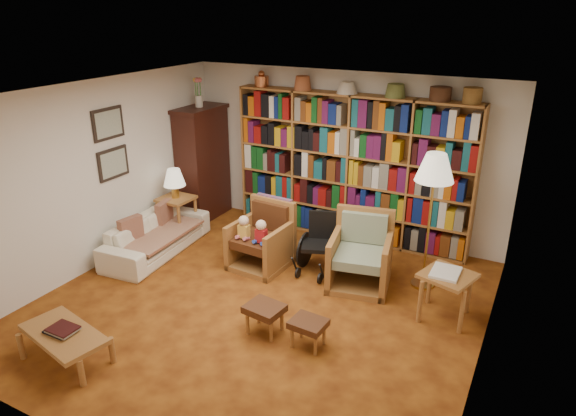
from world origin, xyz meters
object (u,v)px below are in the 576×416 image
Objects in this scene: side_table_lamp at (177,206)px; side_table_papers at (447,281)px; armchair_leather at (264,239)px; wheelchair at (320,245)px; footstool_b at (308,325)px; sofa at (156,235)px; floor_lamp at (435,173)px; coffee_table at (64,336)px; footstool_a at (265,310)px; armchair_sage at (363,257)px.

side_table_papers is (4.16, -0.38, -0.01)m from side_table_lamp.
side_table_lamp is 0.69× the size of armchair_leather.
footstool_b is (0.59, -1.58, -0.12)m from wheelchair.
side_table_lamp is 0.95× the size of side_table_papers.
side_table_papers is (4.06, 0.22, 0.21)m from sofa.
floor_lamp is (2.11, 0.43, 1.14)m from armchair_leather.
side_table_papers reaches higher than coffee_table.
side_table_papers reaches higher than footstool_a.
coffee_table is at bearing -141.43° from side_table_papers.
wheelchair is 1.25× the size of side_table_papers.
floor_lamp is 4.43m from coffee_table.
wheelchair is 1.89× the size of footstool_a.
armchair_leather is 2.44m from floor_lamp.
sofa is 3.97m from floor_lamp.
armchair_leather reaches higher than side_table_lamp.
armchair_leather is 2.09× the size of footstool_a.
wheelchair is at bearing 13.22° from armchair_leather.
coffee_table is at bearing -131.57° from floor_lamp.
footstool_a is at bearing -109.76° from armchair_sage.
footstool_b is at bearing -113.52° from sofa.
floor_lamp is 1.27m from side_table_papers.
sofa is at bearing 161.33° from footstool_b.
armchair_sage is 2.16× the size of footstool_a.
sofa reaches higher than footstool_b.
armchair_leather is 0.97× the size of armchair_sage.
side_table_lamp is 0.67× the size of armchair_sage.
armchair_leather is at bearing 133.96° from footstool_b.
footstool_b is (0.53, 0.00, -0.02)m from footstool_a.
floor_lamp is at bearing 11.52° from armchair_leather.
sofa is at bearing -165.64° from wheelchair.
coffee_table is (-1.47, -2.93, -0.08)m from wheelchair.
coffee_table is (-3.21, -2.56, -0.18)m from side_table_papers.
sofa is 2.18× the size of wheelchair.
armchair_leather is 2.37× the size of footstool_b.
armchair_leather is at bearing -79.94° from sofa.
side_table_lamp is 2.42m from wheelchair.
sofa is at bearing -80.61° from side_table_lamp.
armchair_sage is 1.18m from side_table_papers.
side_table_lamp reaches higher than footstool_a.
sofa is 2.49m from coffee_table.
side_table_lamp is 1.44× the size of footstool_a.
side_table_papers is (1.12, -0.34, 0.12)m from armchair_sage.
floor_lamp reaches higher than armchair_leather.
footstool_a is at bearing -125.20° from floor_lamp.
wheelchair is 3.28m from coffee_table.
floor_lamp is at bearing -81.88° from sofa.
side_table_lamp is at bearing 4.54° from sofa.
armchair_sage is 1.43× the size of side_table_papers.
sofa is 1.74× the size of coffee_table.
sofa is at bearing 157.53° from footstool_a.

